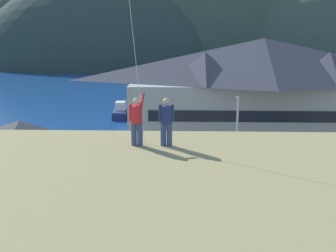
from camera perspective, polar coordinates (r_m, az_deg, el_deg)
ground_plane at (r=26.14m, az=0.81°, el=-13.27°), size 600.00×600.00×0.00m
parking_lot_pad at (r=30.69m, az=0.99°, el=-9.07°), size 40.00×20.00×0.10m
bay_water at (r=84.25m, az=1.60°, el=5.03°), size 360.00×84.00×0.03m
far_hill_west_ridge at (r=137.59m, az=-8.59°, el=7.94°), size 80.14×47.18×57.14m
far_hill_east_peak at (r=145.02m, az=-0.55°, el=8.33°), size 142.82×48.81×76.88m
harbor_lodge at (r=45.97m, az=12.68°, el=5.27°), size 29.44×11.14×10.70m
storage_shed_near_lot at (r=35.27m, az=-19.27°, el=-2.84°), size 7.97×5.29×4.62m
wharf_dock at (r=57.43m, az=-3.11°, el=1.65°), size 3.20×10.42×0.70m
moored_boat_wharfside at (r=57.27m, az=-6.38°, el=1.93°), size 2.01×5.78×2.16m
parked_car_front_row_silver at (r=27.72m, az=-17.24°, el=-9.89°), size 4.22×2.10×1.82m
parked_car_back_row_left at (r=31.42m, az=-7.74°, el=-6.68°), size 4.26×2.18×1.82m
parked_car_mid_row_far at (r=25.69m, az=7.96°, el=-11.28°), size 4.21×2.07×1.82m
parked_car_corner_spot at (r=33.09m, az=12.51°, el=-5.86°), size 4.35×2.37×1.82m
parking_light_pole at (r=35.22m, az=9.33°, el=-0.20°), size 0.24×0.78×6.06m
person_kite_flyer at (r=15.07m, az=-4.27°, el=0.86°), size 0.54×0.65×1.86m
person_companion at (r=14.99m, az=-0.23°, el=0.77°), size 0.55×0.40×1.74m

